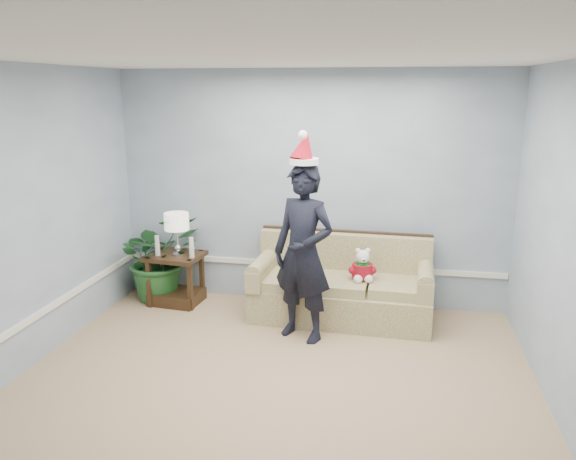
# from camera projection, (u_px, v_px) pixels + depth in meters

# --- Properties ---
(room_shell) EXTENTS (4.54, 5.04, 2.74)m
(room_shell) POSITION_uv_depth(u_px,v_px,m) (258.00, 249.00, 4.06)
(room_shell) COLOR tan
(room_shell) RESTS_ON ground
(wainscot_trim) EXTENTS (4.49, 4.99, 0.06)m
(wainscot_trim) POSITION_uv_depth(u_px,v_px,m) (173.00, 297.00, 5.61)
(wainscot_trim) COLOR white
(wainscot_trim) RESTS_ON room_shell
(sofa) EXTENTS (1.97, 0.90, 0.91)m
(sofa) POSITION_uv_depth(u_px,v_px,m) (342.00, 289.00, 6.22)
(sofa) COLOR olive
(sofa) RESTS_ON room_shell
(side_table) EXTENTS (0.67, 0.59, 0.60)m
(side_table) POSITION_uv_depth(u_px,v_px,m) (176.00, 284.00, 6.64)
(side_table) COLOR #342213
(side_table) RESTS_ON room_shell
(table_lamp) EXTENTS (0.28, 0.28, 0.50)m
(table_lamp) POSITION_uv_depth(u_px,v_px,m) (177.00, 223.00, 6.40)
(table_lamp) COLOR silver
(table_lamp) RESTS_ON side_table
(candle_pair) EXTENTS (0.48, 0.06, 0.24)m
(candle_pair) POSITION_uv_depth(u_px,v_px,m) (174.00, 247.00, 6.43)
(candle_pair) COLOR silver
(candle_pair) RESTS_ON side_table
(houseplant) EXTENTS (1.24, 1.23, 1.04)m
(houseplant) POSITION_uv_depth(u_px,v_px,m) (159.00, 257.00, 6.71)
(houseplant) COLOR #1E5424
(houseplant) RESTS_ON room_shell
(man) EXTENTS (0.77, 0.65, 1.79)m
(man) POSITION_uv_depth(u_px,v_px,m) (303.00, 253.00, 5.56)
(man) COLOR black
(man) RESTS_ON room_shell
(santa_hat) EXTENTS (0.39, 0.41, 0.34)m
(santa_hat) POSITION_uv_depth(u_px,v_px,m) (304.00, 149.00, 5.32)
(santa_hat) COLOR white
(santa_hat) RESTS_ON man
(teddy_bear) EXTENTS (0.26, 0.27, 0.36)m
(teddy_bear) POSITION_uv_depth(u_px,v_px,m) (362.00, 269.00, 6.00)
(teddy_bear) COLOR white
(teddy_bear) RESTS_ON sofa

